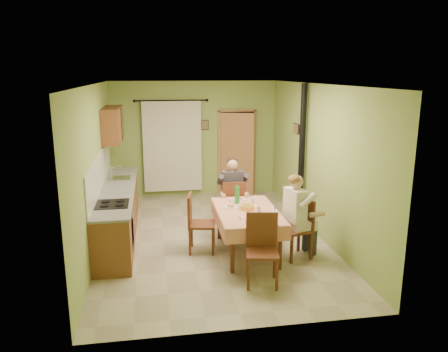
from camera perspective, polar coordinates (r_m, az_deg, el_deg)
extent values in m
cube|color=tan|center=(8.20, -1.62, -8.06)|extent=(4.00, 6.00, 0.01)
cube|color=#91AC58|center=(10.73, -3.86, 4.81)|extent=(4.00, 0.04, 2.80)
cube|color=#91AC58|center=(4.95, 3.01, -5.56)|extent=(4.00, 0.04, 2.80)
cube|color=#91AC58|center=(7.80, -16.42, 0.99)|extent=(0.04, 6.00, 2.80)
cube|color=#91AC58|center=(8.30, 12.13, 1.98)|extent=(0.04, 6.00, 2.80)
cube|color=white|center=(7.63, -1.77, 11.88)|extent=(4.00, 6.00, 0.04)
cube|color=brown|center=(8.40, -13.64, -4.75)|extent=(0.60, 3.60, 0.88)
cube|color=gray|center=(8.27, -13.81, -1.72)|extent=(0.64, 3.64, 0.04)
cube|color=white|center=(8.22, -15.92, 0.43)|extent=(0.02, 3.60, 0.66)
cube|color=silver|center=(9.04, -13.46, -0.31)|extent=(0.42, 0.42, 0.03)
cube|color=black|center=(7.30, -14.38, -3.56)|extent=(0.52, 0.56, 0.02)
cube|color=black|center=(7.43, -11.88, -6.99)|extent=(0.01, 0.55, 0.55)
cube|color=brown|center=(9.36, -14.34, 6.55)|extent=(0.35, 1.40, 0.70)
cylinder|color=black|center=(10.48, -6.91, 9.76)|extent=(1.70, 0.04, 0.04)
cube|color=silver|center=(10.62, -6.75, 3.84)|extent=(1.40, 0.06, 2.20)
cube|color=black|center=(10.93, 1.67, 3.03)|extent=(0.84, 0.03, 2.06)
cube|color=#AE7849|center=(10.84, -0.65, 2.94)|extent=(0.06, 0.06, 2.12)
cube|color=#AE7849|center=(11.01, 3.99, 3.08)|extent=(0.06, 0.06, 2.12)
cube|color=#AE7849|center=(10.77, 1.73, 8.57)|extent=(0.96, 0.06, 0.06)
cube|color=#AE7849|center=(10.80, 1.72, 2.84)|extent=(0.80, 0.27, 2.04)
cube|color=#EA917A|center=(7.31, 3.05, -4.64)|extent=(1.02, 1.69, 0.04)
cube|color=#EA917A|center=(6.58, 4.53, -7.79)|extent=(1.00, 0.03, 0.22)
cube|color=#EA917A|center=(8.13, 1.83, -3.57)|extent=(1.00, 0.03, 0.22)
cube|color=#EA917A|center=(7.27, -0.86, -5.66)|extent=(0.03, 1.68, 0.22)
cube|color=#EA917A|center=(7.46, 6.83, -5.24)|extent=(0.03, 1.68, 0.22)
cylinder|color=white|center=(7.88, 1.96, -3.06)|extent=(0.25, 0.25, 0.02)
ellipsoid|color=#CC7233|center=(7.88, 1.96, -2.91)|extent=(0.12, 0.12, 0.05)
cylinder|color=white|center=(6.75, 3.73, -5.95)|extent=(0.25, 0.25, 0.02)
ellipsoid|color=#CC7233|center=(6.75, 3.74, -5.78)|extent=(0.12, 0.12, 0.05)
cylinder|color=white|center=(7.02, 5.61, -5.22)|extent=(0.25, 0.25, 0.02)
ellipsoid|color=#CC7233|center=(7.01, 5.61, -5.06)|extent=(0.12, 0.12, 0.05)
cylinder|color=white|center=(7.44, 0.88, -4.08)|extent=(0.25, 0.25, 0.02)
ellipsoid|color=#CC7233|center=(7.43, 0.88, -3.92)|extent=(0.12, 0.12, 0.05)
cylinder|color=#FFC345|center=(7.34, 2.97, -4.08)|extent=(0.26, 0.26, 0.08)
cylinder|color=white|center=(6.79, 4.00, -5.83)|extent=(0.28, 0.28, 0.02)
cube|color=tan|center=(6.79, 4.37, -5.66)|extent=(0.06, 0.07, 0.03)
cube|color=tan|center=(6.77, 4.07, -5.71)|extent=(0.07, 0.05, 0.03)
cube|color=tan|center=(6.80, 4.48, -5.63)|extent=(0.07, 0.06, 0.03)
cube|color=tan|center=(6.75, 4.16, -5.77)|extent=(0.07, 0.07, 0.03)
cube|color=tan|center=(6.76, 3.87, -5.75)|extent=(0.05, 0.07, 0.03)
cube|color=tan|center=(6.78, 4.38, -5.68)|extent=(0.06, 0.04, 0.03)
cylinder|color=silver|center=(7.22, 4.59, -4.33)|extent=(0.07, 0.07, 0.10)
cylinder|color=silver|center=(7.68, 3.79, -3.21)|extent=(0.07, 0.07, 0.10)
cylinder|color=white|center=(6.59, 6.62, -5.50)|extent=(0.11, 0.11, 0.22)
cylinder|color=silver|center=(6.58, 6.63, -5.25)|extent=(0.02, 0.02, 0.30)
cube|color=#5A2C18|center=(8.42, 1.11, -4.03)|extent=(0.45, 0.45, 0.04)
cube|color=#5A2C18|center=(8.14, 1.38, -2.59)|extent=(0.45, 0.04, 0.52)
cube|color=#5A2C18|center=(6.37, 5.01, -9.99)|extent=(0.54, 0.54, 0.04)
cube|color=#5A2C18|center=(6.46, 4.94, -6.96)|extent=(0.46, 0.12, 0.52)
cube|color=#5A2C18|center=(7.32, 9.35, -6.95)|extent=(0.53, 0.53, 0.04)
cube|color=#5A2C18|center=(7.33, 10.73, -4.75)|extent=(0.14, 0.43, 0.49)
cube|color=#5A2C18|center=(7.48, -2.91, -6.33)|extent=(0.51, 0.51, 0.04)
cube|color=#5A2C18|center=(7.41, -4.50, -4.31)|extent=(0.12, 0.45, 0.51)
cube|color=#38333D|center=(8.30, 1.24, -3.71)|extent=(0.36, 0.40, 0.16)
cube|color=#38333D|center=(8.33, 1.09, -1.14)|extent=(0.40, 0.22, 0.54)
sphere|color=tan|center=(8.23, 1.11, 1.47)|extent=(0.21, 0.21, 0.21)
ellipsoid|color=black|center=(8.26, 1.07, 1.80)|extent=(0.21, 0.21, 0.16)
cube|color=silver|center=(7.34, 10.04, -6.24)|extent=(0.48, 0.45, 0.16)
cube|color=silver|center=(7.17, 9.28, -3.76)|extent=(0.31, 0.44, 0.54)
sphere|color=tan|center=(7.07, 9.47, -0.73)|extent=(0.21, 0.21, 0.21)
ellipsoid|color=olive|center=(7.04, 9.21, -0.45)|extent=(0.21, 0.21, 0.16)
cylinder|color=black|center=(8.82, 10.11, 2.74)|extent=(0.12, 0.12, 2.80)
cylinder|color=black|center=(9.13, 9.79, -4.99)|extent=(0.24, 0.24, 0.30)
cube|color=black|center=(10.68, -2.53, 6.68)|extent=(0.19, 0.03, 0.23)
cube|color=brown|center=(9.33, 9.41, 6.15)|extent=(0.03, 0.31, 0.21)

